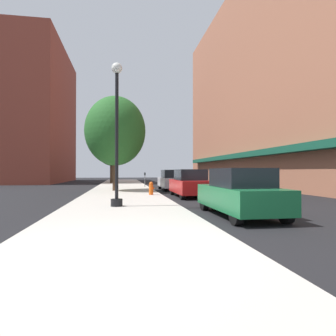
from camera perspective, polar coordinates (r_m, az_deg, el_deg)
ground_plane at (r=23.71m, az=0.57°, el=-4.39°), size 90.00×90.00×0.00m
sidewalk_slab at (r=24.36m, az=-9.18°, el=-4.14°), size 4.80×50.00×0.12m
building_right_brick at (r=32.54m, az=19.52°, el=16.15°), size 6.80×40.00×21.90m
building_far_background at (r=44.41m, az=-23.73°, el=9.54°), size 6.80×18.00×18.75m
lamppost at (r=11.91m, az=-10.27°, el=7.31°), size 0.48×0.48×5.90m
fire_hydrant at (r=17.26m, az=-3.42°, el=-4.08°), size 0.33×0.26×0.79m
parking_meter_near at (r=26.15m, az=-4.68°, el=-1.95°), size 0.14×0.09×1.31m
tree_near at (r=21.50m, az=-10.54°, el=7.30°), size 4.46×4.46×6.97m
tree_mid at (r=35.22m, az=-11.25°, el=3.86°), size 3.66×3.66×6.31m
car_green at (r=10.13m, az=14.20°, el=-4.87°), size 1.80×4.30×1.66m
car_red at (r=17.09m, az=4.39°, el=-3.14°), size 1.80×4.30×1.66m
car_silver at (r=23.18m, az=0.77°, el=-2.48°), size 1.80×4.30×1.66m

